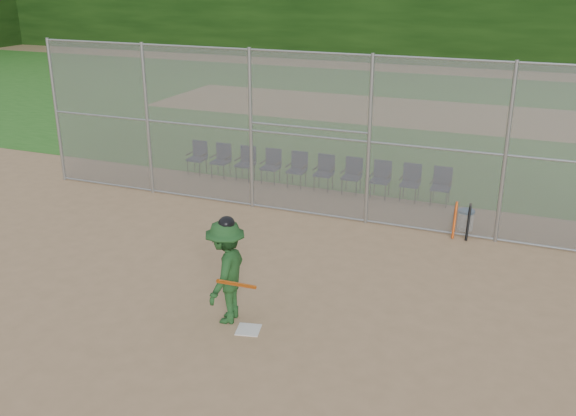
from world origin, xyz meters
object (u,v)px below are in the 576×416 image
at_px(batter_at_plate, 226,271).
at_px(water_cooler, 466,220).
at_px(home_plate, 248,330).
at_px(chair_0, 197,158).

relative_size(batter_at_plate, water_cooler, 4.01).
bearing_deg(batter_at_plate, home_plate, -21.41).
relative_size(water_cooler, chair_0, 0.50).
height_order(water_cooler, chair_0, chair_0).
relative_size(home_plate, chair_0, 0.41).
bearing_deg(home_plate, chair_0, 125.00).
bearing_deg(batter_at_plate, chair_0, 123.10).
bearing_deg(home_plate, batter_at_plate, 158.59).
relative_size(batter_at_plate, chair_0, 2.01).
bearing_deg(water_cooler, batter_at_plate, -119.47).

